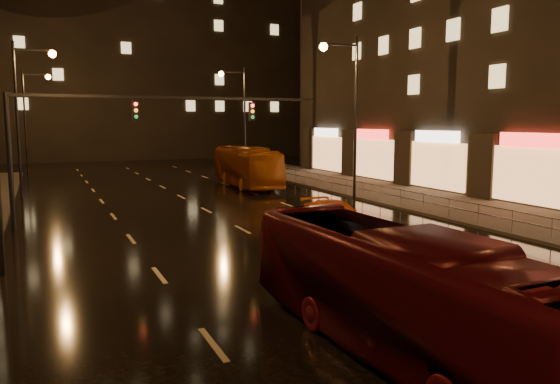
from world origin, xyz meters
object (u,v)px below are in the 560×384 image
object	(u,v)px
bus_red	(399,291)
taxi_far	(336,215)
taxi_near	(304,236)
bus_curb	(246,167)

from	to	relation	value
bus_red	taxi_far	world-z (taller)	bus_red
taxi_near	bus_curb	bearing A→B (deg)	74.57
bus_red	bus_curb	distance (m)	30.80
bus_red	taxi_near	size ratio (longest dim) A/B	2.41
taxi_far	taxi_near	bearing A→B (deg)	-133.55
bus_red	taxi_near	bearing A→B (deg)	74.86
bus_curb	taxi_far	xyz separation A→B (m)	(-1.91, -17.24, -0.88)
taxi_near	taxi_far	xyz separation A→B (m)	(3.59, 4.03, -0.07)
bus_curb	taxi_far	world-z (taller)	bus_curb
bus_red	taxi_near	distance (m)	8.85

